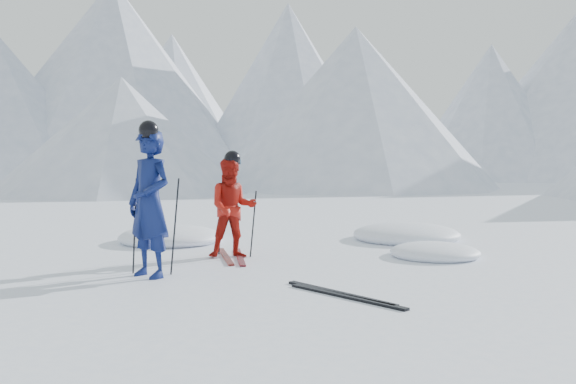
# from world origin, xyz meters

# --- Properties ---
(ground) EXTENTS (160.00, 160.00, 0.00)m
(ground) POSITION_xyz_m (0.00, 0.00, 0.00)
(ground) COLOR white
(ground) RESTS_ON ground
(mountain_range) EXTENTS (106.15, 62.94, 15.53)m
(mountain_range) POSITION_xyz_m (5.71, 35.31, 6.72)
(mountain_range) COLOR #B2BCD1
(mountain_range) RESTS_ON ground
(skier_blue) EXTENTS (0.85, 0.73, 1.99)m
(skier_blue) POSITION_xyz_m (-3.10, -0.74, 0.99)
(skier_blue) COLOR #0D184E
(skier_blue) RESTS_ON ground
(skier_red) EXTENTS (0.96, 0.87, 1.61)m
(skier_red) POSITION_xyz_m (-2.56, 1.07, 0.81)
(skier_red) COLOR #A8160D
(skier_red) RESTS_ON ground
(pole_blue_left) EXTENTS (0.13, 0.09, 1.32)m
(pole_blue_left) POSITION_xyz_m (-3.40, -0.59, 0.66)
(pole_blue_left) COLOR black
(pole_blue_left) RESTS_ON ground
(pole_blue_right) EXTENTS (0.13, 0.08, 1.32)m
(pole_blue_right) POSITION_xyz_m (-2.85, -0.49, 0.66)
(pole_blue_right) COLOR black
(pole_blue_right) RESTS_ON ground
(pole_red_left) EXTENTS (0.11, 0.09, 1.07)m
(pole_red_left) POSITION_xyz_m (-2.86, 1.32, 0.54)
(pole_red_left) COLOR black
(pole_red_left) RESTS_ON ground
(pole_red_right) EXTENTS (0.11, 0.08, 1.07)m
(pole_red_right) POSITION_xyz_m (-2.26, 1.22, 0.54)
(pole_red_right) COLOR black
(pole_red_right) RESTS_ON ground
(ski_worn_left) EXTENTS (0.82, 1.57, 0.03)m
(ski_worn_left) POSITION_xyz_m (-2.68, 1.07, 0.01)
(ski_worn_left) COLOR black
(ski_worn_left) RESTS_ON ground
(ski_worn_right) EXTENTS (0.71, 1.61, 0.03)m
(ski_worn_right) POSITION_xyz_m (-2.44, 1.07, 0.01)
(ski_worn_right) COLOR black
(ski_worn_right) RESTS_ON ground
(ski_loose_a) EXTENTS (1.44, 1.05, 0.03)m
(ski_loose_a) POSITION_xyz_m (-0.46, -1.18, 0.01)
(ski_loose_a) COLOR black
(ski_loose_a) RESTS_ON ground
(ski_loose_b) EXTENTS (1.47, 1.00, 0.03)m
(ski_loose_b) POSITION_xyz_m (-0.36, -1.33, 0.01)
(ski_loose_b) COLOR black
(ski_loose_b) RESTS_ON ground
(snow_lumps) EXTENTS (6.62, 3.79, 0.46)m
(snow_lumps) POSITION_xyz_m (-1.57, 3.10, 0.00)
(snow_lumps) COLOR white
(snow_lumps) RESTS_ON ground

